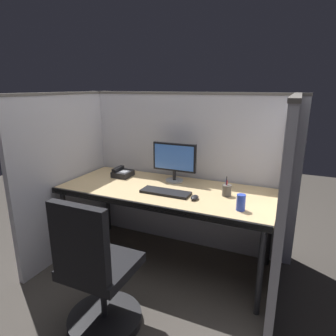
% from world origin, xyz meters
% --- Properties ---
extents(ground_plane, '(8.00, 8.00, 0.00)m').
position_xyz_m(ground_plane, '(0.00, 0.00, 0.00)').
color(ground_plane, '#423D38').
extents(cubicle_partition_rear, '(2.21, 0.06, 1.57)m').
position_xyz_m(cubicle_partition_rear, '(0.00, 0.74, 0.79)').
color(cubicle_partition_rear, silver).
rests_on(cubicle_partition_rear, ground).
extents(cubicle_partition_left, '(0.06, 1.41, 1.57)m').
position_xyz_m(cubicle_partition_left, '(-0.99, 0.20, 0.79)').
color(cubicle_partition_left, silver).
rests_on(cubicle_partition_left, ground).
extents(cubicle_partition_right, '(0.06, 1.41, 1.57)m').
position_xyz_m(cubicle_partition_right, '(0.99, 0.20, 0.79)').
color(cubicle_partition_right, silver).
rests_on(cubicle_partition_right, ground).
extents(desk, '(1.90, 0.80, 0.74)m').
position_xyz_m(desk, '(0.00, 0.29, 0.69)').
color(desk, tan).
rests_on(desk, ground).
extents(office_chair, '(0.52, 0.52, 0.97)m').
position_xyz_m(office_chair, '(-0.08, -0.62, 0.36)').
color(office_chair, black).
rests_on(office_chair, ground).
extents(monitor_center, '(0.43, 0.17, 0.37)m').
position_xyz_m(monitor_center, '(-0.01, 0.53, 0.96)').
color(monitor_center, gray).
rests_on(monitor_center, desk).
extents(keyboard_main, '(0.43, 0.15, 0.02)m').
position_xyz_m(keyboard_main, '(0.05, 0.19, 0.75)').
color(keyboard_main, black).
rests_on(keyboard_main, desk).
extents(computer_mouse, '(0.06, 0.10, 0.04)m').
position_xyz_m(computer_mouse, '(0.32, 0.16, 0.76)').
color(computer_mouse, black).
rests_on(computer_mouse, desk).
extents(soda_can, '(0.07, 0.07, 0.12)m').
position_xyz_m(soda_can, '(0.70, 0.10, 0.80)').
color(soda_can, '#263FB2').
rests_on(soda_can, desk).
extents(pen_cup, '(0.08, 0.08, 0.17)m').
position_xyz_m(pen_cup, '(0.54, 0.35, 0.79)').
color(pen_cup, '#4C4742').
rests_on(pen_cup, desk).
extents(desk_phone, '(0.17, 0.19, 0.09)m').
position_xyz_m(desk_phone, '(-0.56, 0.46, 0.77)').
color(desk_phone, black).
rests_on(desk_phone, desk).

